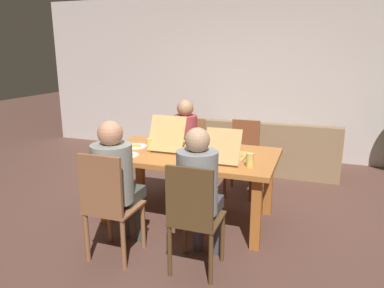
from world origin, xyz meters
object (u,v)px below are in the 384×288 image
dining_table (189,161)px  drinking_glass_0 (250,160)px  pizza_box_1 (227,153)px  person_0 (116,177)px  couch (265,152)px  person_1 (184,137)px  plate_0 (136,146)px  chair_1 (188,149)px  chair_2 (193,215)px  person_2 (199,187)px  plate_1 (127,155)px  chair_0 (108,203)px  chair_3 (243,155)px  drinking_glass_1 (150,145)px  pizza_box_0 (175,142)px

dining_table → drinking_glass_0: drinking_glass_0 is taller
pizza_box_1 → drinking_glass_0: pizza_box_1 is taller
person_0 → couch: (0.90, 2.87, -0.45)m
person_1 → plate_0: person_1 is taller
chair_1 → chair_2: 2.08m
chair_2 → person_2: 0.23m
chair_2 → plate_1: size_ratio=4.14×
chair_0 → person_1: person_1 is taller
plate_1 → chair_3: bearing=54.0°
chair_2 → plate_0: chair_2 is taller
chair_3 → drinking_glass_1: (-0.80, -1.08, 0.32)m
pizza_box_1 → plate_0: pizza_box_1 is taller
drinking_glass_1 → couch: bearing=65.9°
dining_table → drinking_glass_1: size_ratio=12.94×
pizza_box_0 → plate_1: 0.59m
chair_0 → plate_0: (-0.27, 1.03, 0.23)m
dining_table → chair_2: bearing=-68.1°
pizza_box_0 → person_0: bearing=-98.0°
person_0 → pizza_box_1: bearing=45.2°
person_2 → pizza_box_0: (-0.61, 0.99, 0.08)m
pizza_box_1 → couch: size_ratio=0.24×
person_2 → pizza_box_1: person_2 is taller
chair_0 → drinking_glass_0: 1.33m
person_0 → drinking_glass_0: bearing=29.5°
dining_table → chair_3: chair_3 is taller
drinking_glass_1 → person_1: bearing=87.4°
chair_2 → plate_1: (-0.94, 0.65, 0.23)m
person_0 → drinking_glass_1: (-0.04, 0.76, 0.09)m
plate_0 → couch: couch is taller
drinking_glass_0 → chair_3: bearing=103.9°
chair_1 → person_1: 0.25m
person_0 → pizza_box_0: (0.14, 1.03, 0.08)m
person_0 → person_2: (0.76, 0.03, -0.01)m
person_2 → plate_0: size_ratio=4.85×
dining_table → pizza_box_0: 0.31m
person_0 → couch: 3.04m
pizza_box_0 → pizza_box_1: size_ratio=1.07×
chair_1 → plate_0: chair_1 is taller
person_2 → plate_0: bearing=140.4°
drinking_glass_1 → plate_0: bearing=151.6°
person_0 → pizza_box_1: (0.80, 0.80, 0.07)m
person_1 → pizza_box_0: person_1 is taller
drinking_glass_1 → pizza_box_0: bearing=54.8°
pizza_box_1 → couch: pizza_box_1 is taller
person_0 → couch: size_ratio=0.57×
pizza_box_0 → drinking_glass_1: bearing=-125.2°
person_2 → chair_1: bearing=112.8°
chair_3 → person_2: bearing=-90.0°
dining_table → couch: size_ratio=0.85×
dining_table → pizza_box_0: (-0.22, 0.16, 0.15)m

